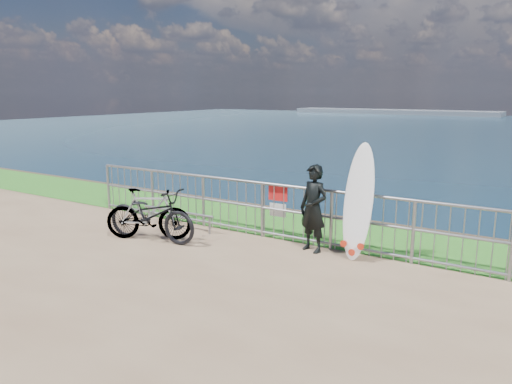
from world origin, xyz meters
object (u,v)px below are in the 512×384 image
Objects in this scene: surfer at (313,208)px; bicycle_near at (151,215)px; bicycle_far at (148,214)px; surfboard at (358,206)px.

bicycle_near is (-2.96, -1.11, -0.28)m from surfer.
surfer is at bearing -76.38° from bicycle_near.
bicycle_near is 0.11m from bicycle_far.
bicycle_far is (-3.06, -1.08, -0.29)m from surfer.
surfer is at bearing -175.48° from surfboard.
bicycle_near is at bearing -131.64° from bicycle_far.
bicycle_far is at bearing 69.22° from bicycle_near.
surfboard is (0.82, 0.06, 0.14)m from surfer.
surfboard is at bearing -79.67° from bicycle_near.
surfboard reaches higher than surfer.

